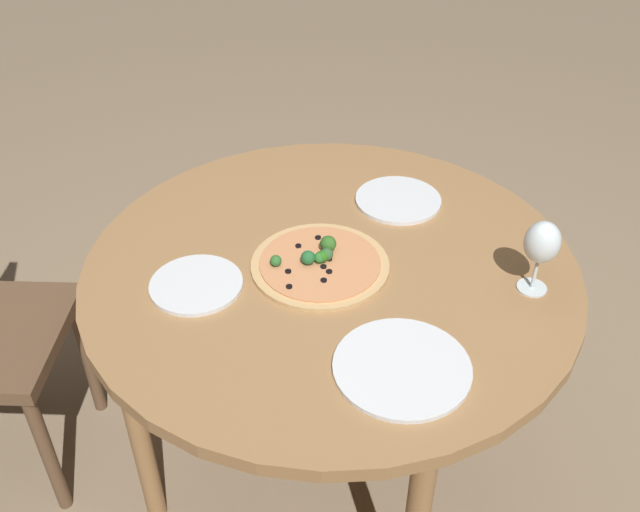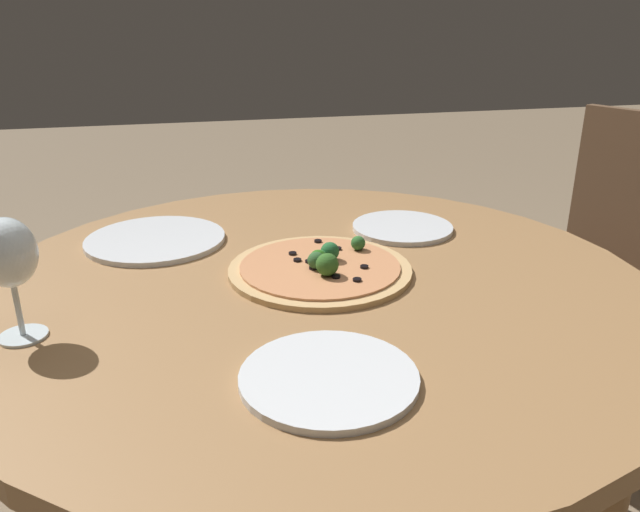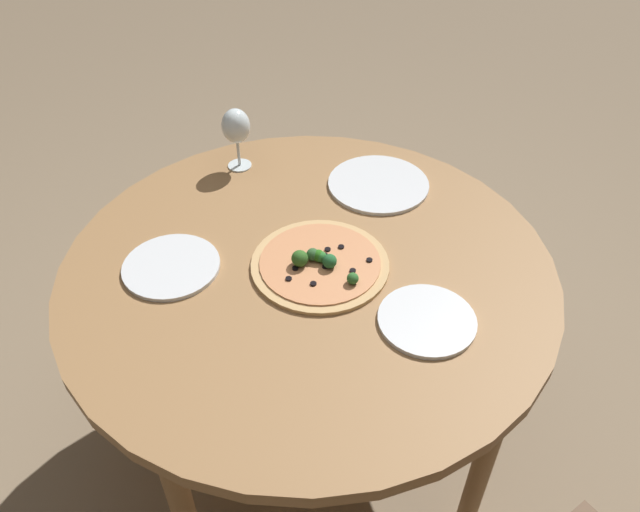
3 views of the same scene
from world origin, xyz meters
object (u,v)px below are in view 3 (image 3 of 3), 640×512
object	(u,v)px
wine_glass	(236,127)
plate_near	(171,266)
plate_far	(427,320)
plate_side	(378,184)
pizza	(320,263)

from	to	relation	value
wine_glass	plate_near	xyz separation A→B (m)	(0.20, 0.38, -0.11)
wine_glass	plate_far	distance (m)	0.73
wine_glass	plate_near	bearing A→B (deg)	61.76
plate_near	wine_glass	bearing A→B (deg)	-118.24
plate_side	plate_near	bearing A→B (deg)	20.47
plate_far	plate_near	bearing A→B (deg)	-29.46
pizza	plate_far	bearing A→B (deg)	129.47
plate_far	plate_side	bearing A→B (deg)	-95.32
pizza	plate_near	size ratio (longest dim) A/B	1.43
wine_glass	pizza	bearing A→B (deg)	105.23
pizza	plate_far	distance (m)	0.28
plate_near	plate_side	world-z (taller)	same
plate_side	pizza	bearing A→B (deg)	51.09
wine_glass	plate_side	world-z (taller)	wine_glass
plate_near	plate_side	size ratio (longest dim) A/B	0.82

